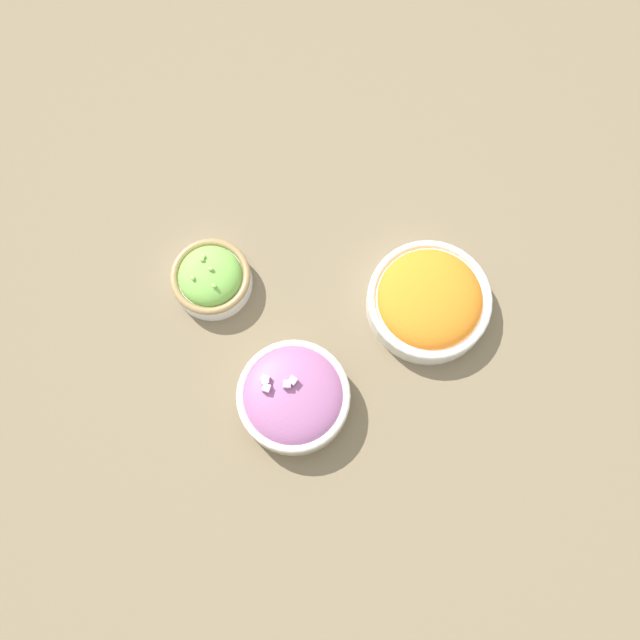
% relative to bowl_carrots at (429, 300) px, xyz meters
% --- Properties ---
extents(ground_plane, '(3.00, 3.00, 0.00)m').
position_rel_bowl_carrots_xyz_m(ground_plane, '(0.17, -0.03, -0.03)').
color(ground_plane, '#75664C').
extents(bowl_carrots, '(0.19, 0.19, 0.06)m').
position_rel_bowl_carrots_xyz_m(bowl_carrots, '(0.00, 0.00, 0.00)').
color(bowl_carrots, silver).
rests_on(bowl_carrots, ground_plane).
extents(bowl_red_onion, '(0.17, 0.17, 0.08)m').
position_rel_bowl_carrots_xyz_m(bowl_red_onion, '(0.25, 0.06, 0.00)').
color(bowl_red_onion, beige).
rests_on(bowl_red_onion, ground_plane).
extents(bowl_lettuce, '(0.13, 0.13, 0.07)m').
position_rel_bowl_carrots_xyz_m(bowl_lettuce, '(0.30, -0.16, -0.00)').
color(bowl_lettuce, white).
rests_on(bowl_lettuce, ground_plane).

